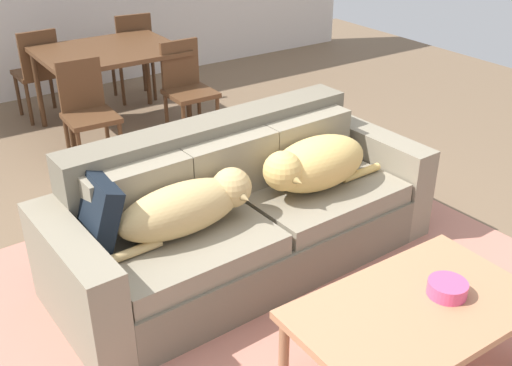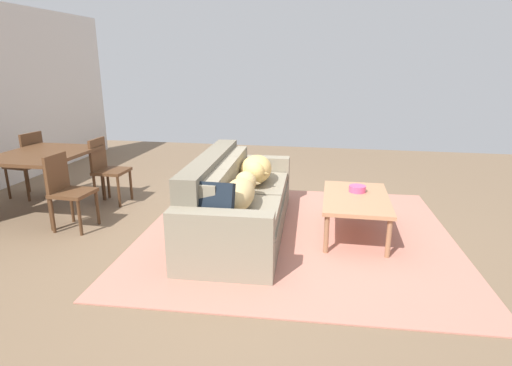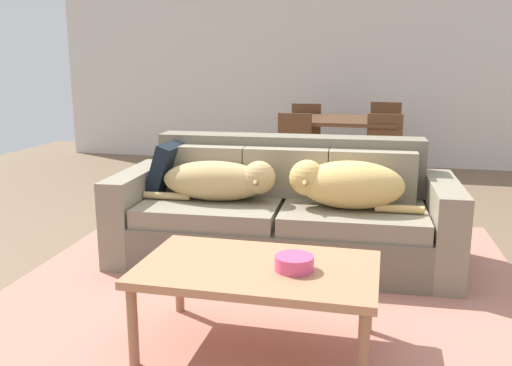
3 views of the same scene
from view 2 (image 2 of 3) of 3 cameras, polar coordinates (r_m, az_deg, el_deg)
ground_plane at (r=4.76m, az=-1.50°, el=-6.59°), size 10.00×10.00×0.00m
area_rug at (r=4.68m, az=5.45°, el=-6.99°), size 3.39×3.53×0.01m
couch at (r=4.66m, az=-2.77°, el=-2.76°), size 2.41×1.04×0.86m
dog_on_left_cushion at (r=4.16m, az=-2.21°, el=-1.33°), size 0.94×0.35×0.30m
dog_on_right_cushion at (r=4.96m, az=-0.03°, el=1.83°), size 0.89×0.41×0.32m
throw_pillow_by_left_arm at (r=3.75m, az=-6.08°, el=-2.88°), size 0.23×0.40×0.41m
coffee_table at (r=4.64m, az=13.54°, el=-2.35°), size 1.15×0.69×0.45m
bowl_on_coffee_table at (r=4.79m, az=13.73°, el=-0.77°), size 0.19×0.19×0.07m
dining_table at (r=5.80m, az=-27.16°, el=3.03°), size 1.21×0.98×0.77m
dining_chair_near_left at (r=5.15m, az=-24.47°, el=-0.62°), size 0.41×0.41×0.86m
dining_chair_near_right at (r=5.93m, az=-19.80°, el=2.05°), size 0.40×0.40×0.87m
dining_chair_far_right at (r=6.60m, az=-28.76°, el=2.62°), size 0.45×0.45×0.92m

